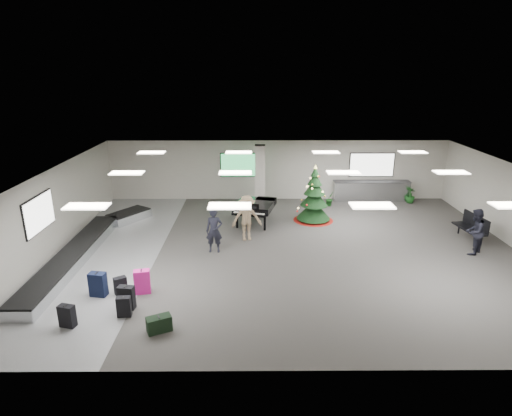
{
  "coord_description": "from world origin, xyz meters",
  "views": [
    {
      "loc": [
        -1.34,
        -15.4,
        6.82
      ],
      "look_at": [
        -1.23,
        1.0,
        1.44
      ],
      "focal_mm": 30.0,
      "sensor_mm": 36.0,
      "label": 1
    }
  ],
  "objects_px": {
    "grand_piano": "(254,206)",
    "traveler_a": "(214,231)",
    "pink_suitcase": "(142,282)",
    "christmas_tree": "(314,202)",
    "potted_plant_right": "(410,195)",
    "bench": "(472,226)",
    "service_counter": "(371,191)",
    "traveler_bench": "(475,232)",
    "potted_plant_left": "(330,199)",
    "traveler_b": "(247,218)",
    "baggage_carousel": "(86,247)"
  },
  "relations": [
    {
      "from": "pink_suitcase",
      "to": "traveler_bench",
      "type": "bearing_deg",
      "value": 2.68
    },
    {
      "from": "grand_piano",
      "to": "traveler_a",
      "type": "distance_m",
      "value": 3.46
    },
    {
      "from": "service_counter",
      "to": "bench",
      "type": "bearing_deg",
      "value": -63.62
    },
    {
      "from": "bench",
      "to": "service_counter",
      "type": "bearing_deg",
      "value": 108.64
    },
    {
      "from": "christmas_tree",
      "to": "potted_plant_left",
      "type": "bearing_deg",
      "value": 62.63
    },
    {
      "from": "baggage_carousel",
      "to": "grand_piano",
      "type": "height_order",
      "value": "grand_piano"
    },
    {
      "from": "potted_plant_left",
      "to": "grand_piano",
      "type": "bearing_deg",
      "value": -145.39
    },
    {
      "from": "pink_suitcase",
      "to": "christmas_tree",
      "type": "distance_m",
      "value": 9.31
    },
    {
      "from": "traveler_a",
      "to": "potted_plant_right",
      "type": "relative_size",
      "value": 2.09
    },
    {
      "from": "christmas_tree",
      "to": "bench",
      "type": "distance_m",
      "value": 6.71
    },
    {
      "from": "traveler_bench",
      "to": "potted_plant_left",
      "type": "xyz_separation_m",
      "value": [
        -4.45,
        6.05,
        -0.51
      ]
    },
    {
      "from": "traveler_a",
      "to": "traveler_b",
      "type": "xyz_separation_m",
      "value": [
        1.24,
        1.21,
        0.08
      ]
    },
    {
      "from": "service_counter",
      "to": "traveler_bench",
      "type": "bearing_deg",
      "value": -73.45
    },
    {
      "from": "bench",
      "to": "potted_plant_right",
      "type": "distance_m",
      "value": 5.16
    },
    {
      "from": "potted_plant_left",
      "to": "baggage_carousel",
      "type": "bearing_deg",
      "value": -150.93
    },
    {
      "from": "christmas_tree",
      "to": "pink_suitcase",
      "type": "bearing_deg",
      "value": -133.01
    },
    {
      "from": "grand_piano",
      "to": "potted_plant_left",
      "type": "distance_m",
      "value": 4.78
    },
    {
      "from": "pink_suitcase",
      "to": "traveler_b",
      "type": "relative_size",
      "value": 0.42
    },
    {
      "from": "baggage_carousel",
      "to": "traveler_a",
      "type": "distance_m",
      "value": 5.04
    },
    {
      "from": "pink_suitcase",
      "to": "potted_plant_right",
      "type": "relative_size",
      "value": 0.96
    },
    {
      "from": "potted_plant_right",
      "to": "service_counter",
      "type": "bearing_deg",
      "value": 167.9
    },
    {
      "from": "pink_suitcase",
      "to": "bench",
      "type": "relative_size",
      "value": 0.46
    },
    {
      "from": "christmas_tree",
      "to": "traveler_a",
      "type": "height_order",
      "value": "christmas_tree"
    },
    {
      "from": "pink_suitcase",
      "to": "grand_piano",
      "type": "distance_m",
      "value": 7.26
    },
    {
      "from": "christmas_tree",
      "to": "grand_piano",
      "type": "xyz_separation_m",
      "value": [
        -2.77,
        -0.49,
        -0.06
      ]
    },
    {
      "from": "grand_piano",
      "to": "traveler_bench",
      "type": "relative_size",
      "value": 1.33
    },
    {
      "from": "christmas_tree",
      "to": "grand_piano",
      "type": "distance_m",
      "value": 2.81
    },
    {
      "from": "baggage_carousel",
      "to": "traveler_bench",
      "type": "xyz_separation_m",
      "value": [
        14.91,
        -0.24,
        0.69
      ]
    },
    {
      "from": "traveler_bench",
      "to": "potted_plant_right",
      "type": "height_order",
      "value": "traveler_bench"
    },
    {
      "from": "baggage_carousel",
      "to": "traveler_b",
      "type": "xyz_separation_m",
      "value": [
        6.23,
        1.24,
        0.74
      ]
    },
    {
      "from": "service_counter",
      "to": "traveler_b",
      "type": "distance_m",
      "value": 8.6
    },
    {
      "from": "grand_piano",
      "to": "traveler_a",
      "type": "height_order",
      "value": "traveler_a"
    },
    {
      "from": "service_counter",
      "to": "traveler_a",
      "type": "height_order",
      "value": "traveler_a"
    },
    {
      "from": "bench",
      "to": "traveler_bench",
      "type": "distance_m",
      "value": 1.62
    },
    {
      "from": "pink_suitcase",
      "to": "potted_plant_left",
      "type": "height_order",
      "value": "pink_suitcase"
    },
    {
      "from": "pink_suitcase",
      "to": "traveler_b",
      "type": "bearing_deg",
      "value": 42.5
    },
    {
      "from": "traveler_b",
      "to": "grand_piano",
      "type": "bearing_deg",
      "value": 69.3
    },
    {
      "from": "potted_plant_right",
      "to": "grand_piano",
      "type": "bearing_deg",
      "value": -158.91
    },
    {
      "from": "service_counter",
      "to": "christmas_tree",
      "type": "height_order",
      "value": "christmas_tree"
    },
    {
      "from": "traveler_bench",
      "to": "potted_plant_left",
      "type": "height_order",
      "value": "traveler_bench"
    },
    {
      "from": "christmas_tree",
      "to": "bench",
      "type": "bearing_deg",
      "value": -21.03
    },
    {
      "from": "pink_suitcase",
      "to": "traveler_bench",
      "type": "relative_size",
      "value": 0.45
    },
    {
      "from": "grand_piano",
      "to": "potted_plant_left",
      "type": "relative_size",
      "value": 3.11
    },
    {
      "from": "baggage_carousel",
      "to": "potted_plant_left",
      "type": "height_order",
      "value": "potted_plant_left"
    },
    {
      "from": "pink_suitcase",
      "to": "christmas_tree",
      "type": "xyz_separation_m",
      "value": [
        6.34,
        6.8,
        0.52
      ]
    },
    {
      "from": "traveler_b",
      "to": "potted_plant_left",
      "type": "bearing_deg",
      "value": 36.24
    },
    {
      "from": "baggage_carousel",
      "to": "traveler_b",
      "type": "relative_size",
      "value": 5.09
    },
    {
      "from": "service_counter",
      "to": "christmas_tree",
      "type": "bearing_deg",
      "value": -138.4
    },
    {
      "from": "pink_suitcase",
      "to": "traveler_a",
      "type": "xyz_separation_m",
      "value": [
        2.01,
        3.21,
        0.48
      ]
    },
    {
      "from": "potted_plant_right",
      "to": "potted_plant_left",
      "type": "bearing_deg",
      "value": -173.59
    }
  ]
}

